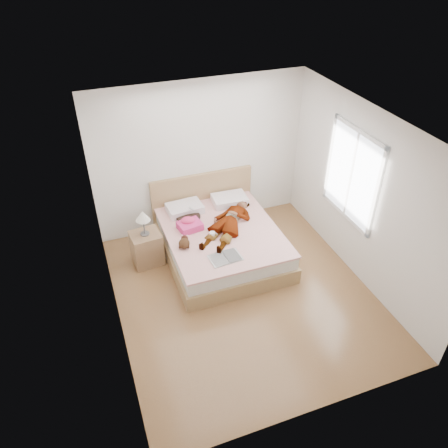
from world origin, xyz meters
name	(u,v)px	position (x,y,z in m)	size (l,w,h in m)	color
ground	(244,294)	(0.00, 0.00, 0.00)	(4.00, 4.00, 0.00)	#503119
woman	(229,220)	(0.16, 1.04, 0.61)	(0.57, 1.52, 0.21)	white
hair	(187,215)	(-0.41, 1.49, 0.55)	(0.41, 0.51, 0.07)	black
phone	(192,209)	(-0.34, 1.44, 0.70)	(0.05, 0.10, 0.01)	silver
room_shell	(352,175)	(1.77, 0.30, 1.50)	(4.00, 4.00, 4.00)	white
bed	(220,239)	(0.00, 1.04, 0.28)	(1.80, 2.08, 1.00)	olive
towel	(189,225)	(-0.46, 1.17, 0.59)	(0.40, 0.34, 0.19)	#F542A4
magazine	(225,258)	(-0.19, 0.29, 0.52)	(0.49, 0.34, 0.03)	silver
coffee_mug	(212,235)	(-0.20, 0.82, 0.56)	(0.14, 0.10, 0.10)	white
plush_toy	(184,243)	(-0.67, 0.76, 0.59)	(0.22, 0.28, 0.14)	black
nightstand	(147,246)	(-1.17, 1.21, 0.32)	(0.49, 0.44, 0.97)	brown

